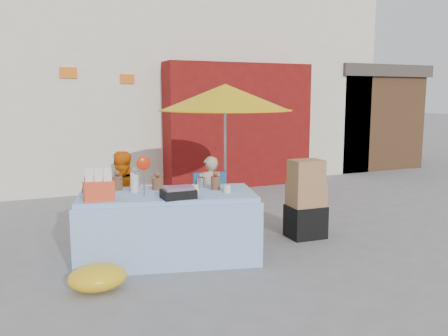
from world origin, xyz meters
name	(u,v)px	position (x,y,z in m)	size (l,w,h in m)	color
ground	(223,260)	(0.00, 0.00, 0.00)	(80.00, 80.00, 0.00)	slate
backdrop	(125,49)	(0.52, 7.52, 3.10)	(14.00, 8.00, 7.80)	silver
market_table	(167,225)	(-0.58, 0.31, 0.41)	(2.25, 1.45, 1.26)	#9BBCF8
chair_left	(124,226)	(-0.95, 1.01, 0.26)	(0.53, 0.52, 0.85)	#1F5390
chair_right	(214,217)	(0.30, 1.01, 0.26)	(0.53, 0.52, 0.85)	#1F5390
vendor_orange	(121,198)	(-0.95, 1.14, 0.61)	(0.59, 0.46, 1.22)	orange
vendor_beige	(210,194)	(0.30, 1.14, 0.55)	(0.40, 0.26, 1.09)	tan
umbrella	(225,98)	(0.60, 1.29, 1.89)	(1.90, 1.90, 2.09)	gray
box_stack	(306,202)	(1.40, 0.38, 0.50)	(0.50, 0.42, 1.07)	black
tarp_bundle	(98,277)	(-1.50, -0.31, 0.13)	(0.58, 0.47, 0.26)	gold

